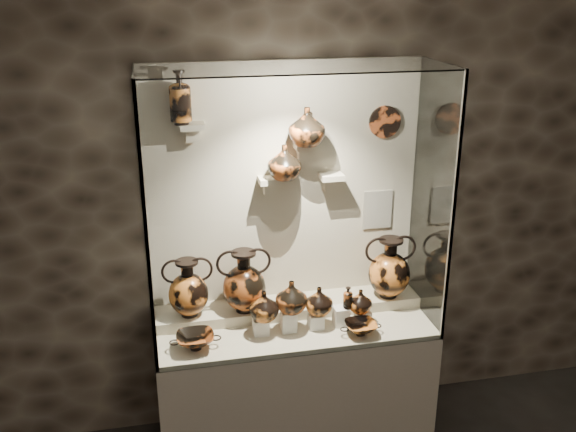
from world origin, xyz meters
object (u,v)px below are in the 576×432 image
(kylix_left, at_px, (195,340))
(kylix_right, at_px, (361,327))
(amphora_right, at_px, (389,267))
(jug_b, at_px, (291,297))
(jug_c, at_px, (319,301))
(lekythos_small, at_px, (348,296))
(jug_e, at_px, (360,301))
(jug_a, at_px, (264,306))
(lekythos_tall, at_px, (180,95))
(amphora_left, at_px, (188,288))
(ovoid_vase_b, at_px, (307,127))
(amphora_mid, at_px, (244,281))
(ovoid_vase_a, at_px, (284,162))

(kylix_left, xyz_separation_m, kylix_right, (0.98, -0.05, -0.01))
(amphora_right, height_order, jug_b, amphora_right)
(amphora_right, distance_m, jug_c, 0.55)
(lekythos_small, bearing_deg, jug_e, 25.37)
(jug_a, height_order, lekythos_small, jug_a)
(kylix_right, xyz_separation_m, lekythos_tall, (-0.97, 0.41, 1.36))
(amphora_left, height_order, amphora_right, amphora_right)
(jug_a, distance_m, ovoid_vase_b, 1.08)
(ovoid_vase_b, bearing_deg, kylix_left, -138.61)
(jug_b, height_order, lekythos_tall, lekythos_tall)
(amphora_right, relative_size, jug_e, 2.66)
(amphora_right, height_order, lekythos_tall, lekythos_tall)
(amphora_mid, bearing_deg, amphora_right, -16.19)
(jug_b, height_order, jug_e, jug_b)
(amphora_left, bearing_deg, lekythos_small, 1.65)
(lekythos_small, bearing_deg, kylix_right, -45.63)
(jug_c, height_order, lekythos_tall, lekythos_tall)
(amphora_right, xyz_separation_m, kylix_right, (-0.29, -0.32, -0.22))
(jug_b, bearing_deg, jug_a, -160.76)
(jug_a, height_order, jug_c, jug_a)
(lekythos_small, distance_m, kylix_right, 0.20)
(jug_c, bearing_deg, jug_b, -156.64)
(jug_a, xyz_separation_m, jug_b, (0.17, 0.01, 0.04))
(lekythos_small, relative_size, kylix_left, 0.56)
(amphora_mid, distance_m, kylix_right, 0.76)
(kylix_right, height_order, ovoid_vase_b, ovoid_vase_b)
(kylix_right, relative_size, lekythos_tall, 0.73)
(lekythos_small, bearing_deg, jug_b, -158.61)
(lekythos_small, height_order, ovoid_vase_a, ovoid_vase_a)
(jug_e, xyz_separation_m, lekythos_tall, (-1.00, 0.28, 1.25))
(jug_a, bearing_deg, lekythos_small, -21.86)
(jug_e, bearing_deg, amphora_right, 58.50)
(jug_b, distance_m, kylix_right, 0.46)
(amphora_right, xyz_separation_m, jug_e, (-0.25, -0.19, -0.12))
(lekythos_small, bearing_deg, amphora_mid, -175.07)
(ovoid_vase_b, bearing_deg, jug_e, -22.47)
(lekythos_tall, bearing_deg, kylix_right, -41.91)
(lekythos_tall, bearing_deg, amphora_mid, -35.33)
(ovoid_vase_b, bearing_deg, kylix_right, -37.74)
(amphora_left, relative_size, kylix_right, 1.51)
(amphora_mid, xyz_separation_m, jug_b, (0.26, -0.19, -0.04))
(jug_c, distance_m, ovoid_vase_b, 1.05)
(lekythos_small, bearing_deg, lekythos_tall, -174.54)
(amphora_right, height_order, ovoid_vase_a, ovoid_vase_a)
(jug_a, xyz_separation_m, lekythos_small, (0.52, 0.00, 0.01))
(amphora_mid, relative_size, jug_b, 1.99)
(jug_a, bearing_deg, kylix_right, -34.07)
(jug_b, bearing_deg, amphora_right, 31.42)
(jug_e, bearing_deg, lekythos_small, -155.83)
(jug_c, height_order, lekythos_small, lekythos_small)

